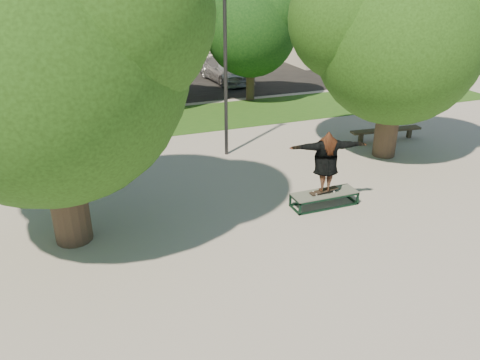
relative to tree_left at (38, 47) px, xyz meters
name	(u,v)px	position (x,y,z in m)	size (l,w,h in m)	color
ground	(255,227)	(4.29, -1.09, -4.42)	(120.00, 120.00, 0.00)	gray
grass_strip	(192,118)	(5.29, 8.41, -4.41)	(30.00, 4.00, 0.02)	#1F4C15
asphalt_strip	(142,87)	(4.29, 14.91, -4.42)	(40.00, 8.00, 0.01)	black
tree_left	(38,47)	(0.00, 0.00, 0.00)	(6.96, 5.95, 7.12)	#38281E
tree_right	(396,31)	(10.21, 1.99, -0.33)	(6.24, 5.33, 6.51)	#38281E
bg_tree_mid	(124,16)	(3.22, 10.98, -0.41)	(5.76, 4.92, 6.24)	#38281E
bg_tree_right	(249,25)	(8.73, 10.47, -0.93)	(5.04, 4.31, 5.43)	#38281E
lamppost	(225,61)	(5.29, 3.91, -1.27)	(0.25, 0.15, 6.11)	#2D2D30
grind_box	(324,199)	(6.48, -0.65, -4.23)	(1.80, 0.60, 0.38)	black
skater_rig	(326,162)	(6.45, -0.65, -3.15)	(2.10, 0.99, 1.73)	white
bench	(386,131)	(11.32, 3.19, -4.07)	(2.78, 0.64, 0.42)	#453B29
car_silver_a	(15,89)	(-1.77, 13.30, -3.65)	(1.82, 4.53, 1.54)	#B6B7BC
car_dark	(124,78)	(3.31, 14.05, -3.68)	(1.57, 4.50, 1.48)	black
car_grey	(127,82)	(3.32, 13.13, -3.66)	(2.54, 5.51, 1.53)	#505055
car_silver_b	(226,69)	(9.06, 14.77, -3.75)	(1.87, 4.60, 1.33)	#BBBBC0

